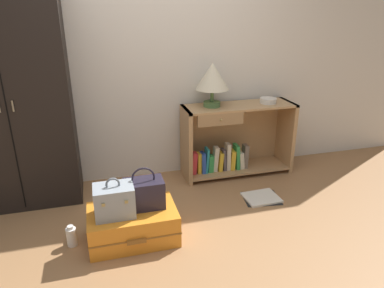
{
  "coord_description": "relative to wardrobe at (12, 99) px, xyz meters",
  "views": [
    {
      "loc": [
        -0.52,
        -2.07,
        1.73
      ],
      "look_at": [
        0.28,
        0.83,
        0.55
      ],
      "focal_mm": 33.38,
      "sensor_mm": 36.0,
      "label": 1
    }
  ],
  "objects": [
    {
      "name": "handbag",
      "position": [
        0.98,
        -0.84,
        -0.6
      ],
      "size": [
        0.3,
        0.19,
        0.33
      ],
      "color": "#231E2D",
      "rests_on": "suitcase_large"
    },
    {
      "name": "open_book_on_floor",
      "position": [
        2.13,
        -0.57,
        -0.97
      ],
      "size": [
        0.38,
        0.33,
        0.02
      ],
      "color": "white",
      "rests_on": "ground_plane"
    },
    {
      "name": "suitcase_large",
      "position": [
        0.88,
        -0.87,
        -0.85
      ],
      "size": [
        0.68,
        0.46,
        0.26
      ],
      "color": "orange",
      "rests_on": "ground_plane"
    },
    {
      "name": "bowl",
      "position": [
        2.43,
        0.02,
        -0.18
      ],
      "size": [
        0.17,
        0.17,
        0.05
      ],
      "primitive_type": "cylinder",
      "color": "silver",
      "rests_on": "bookshelf"
    },
    {
      "name": "back_wall",
      "position": [
        1.21,
        0.3,
        0.32
      ],
      "size": [
        6.4,
        0.1,
        2.6
      ],
      "primitive_type": "cube",
      "color": "silver",
      "rests_on": "ground_plane"
    },
    {
      "name": "table_lamp",
      "position": [
        1.82,
        0.05,
        0.08
      ],
      "size": [
        0.33,
        0.33,
        0.44
      ],
      "color": "#4C7542",
      "rests_on": "bookshelf"
    },
    {
      "name": "bottle",
      "position": [
        0.41,
        -0.83,
        -0.9
      ],
      "size": [
        0.08,
        0.08,
        0.17
      ],
      "color": "white",
      "rests_on": "ground_plane"
    },
    {
      "name": "ground_plane",
      "position": [
        1.21,
        -1.2,
        -0.98
      ],
      "size": [
        9.0,
        9.0,
        0.0
      ],
      "primitive_type": "plane",
      "color": "#9E7047"
    },
    {
      "name": "train_case",
      "position": [
        0.75,
        -0.9,
        -0.6
      ],
      "size": [
        0.29,
        0.22,
        0.31
      ],
      "color": "#8E99A3",
      "rests_on": "suitcase_large"
    },
    {
      "name": "wardrobe",
      "position": [
        0.0,
        0.0,
        0.0
      ],
      "size": [
        0.97,
        0.47,
        1.95
      ],
      "color": "black",
      "rests_on": "ground_plane"
    },
    {
      "name": "bookshelf",
      "position": [
        2.07,
        0.05,
        -0.61
      ],
      "size": [
        1.18,
        0.39,
        0.77
      ],
      "color": "tan",
      "rests_on": "ground_plane"
    }
  ]
}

